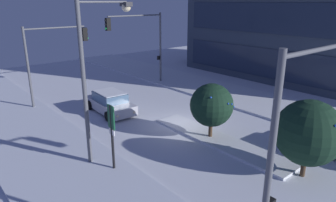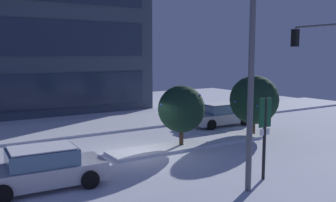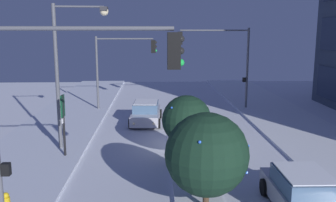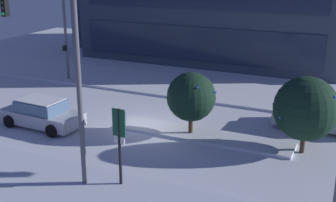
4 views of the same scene
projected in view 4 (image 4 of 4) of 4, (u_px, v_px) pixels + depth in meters
ground at (145, 128)px, 23.40m from camera, size 52.00×52.00×0.00m
curb_strip_near at (48, 195)px, 16.67m from camera, size 52.00×5.20×0.14m
curb_strip_far at (198, 88)px, 30.08m from camera, size 52.00×5.20×0.14m
median_strip at (202, 135)px, 22.21m from camera, size 9.00×1.80×0.14m
car_near at (42, 114)px, 23.37m from camera, size 4.54×2.24×1.49m
car_far at (318, 116)px, 23.06m from camera, size 4.43×2.16×1.49m
traffic_light_corner_far_left at (44, 21)px, 28.98m from camera, size 0.32×5.78×6.50m
street_lamp_arched at (88, 57)px, 16.61m from camera, size 0.56×2.82×7.61m
parking_info_sign at (119, 138)px, 16.77m from camera, size 0.55×0.12×3.20m
decorated_tree_median at (306, 109)px, 19.81m from camera, size 2.96×2.94×3.56m
decorated_tree_left_of_median at (191, 97)px, 21.81m from camera, size 2.44×2.42×3.22m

